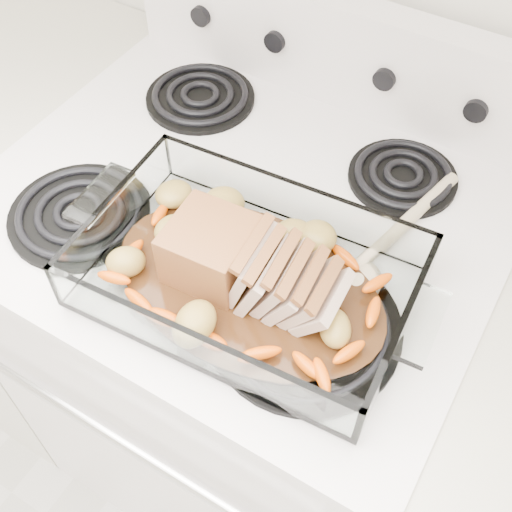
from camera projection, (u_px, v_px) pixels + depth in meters
The scene contains 6 objects.
electric_range at pixel (248, 347), 1.33m from camera, with size 0.78×0.70×1.12m.
counter_left at pixel (15, 228), 1.56m from camera, with size 0.58×0.68×0.93m.
baking_dish at pixel (248, 279), 0.85m from camera, with size 0.42×0.28×0.08m.
pork_roast at pixel (239, 262), 0.83m from camera, with size 0.24×0.11×0.09m.
roast_vegetables at pixel (259, 259), 0.86m from camera, with size 0.32×0.18×0.04m.
wooden_spoon at pixel (379, 255), 0.90m from camera, with size 0.08×0.30×0.02m.
Camera 1 is at (0.36, 1.09, 1.65)m, focal length 45.00 mm.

